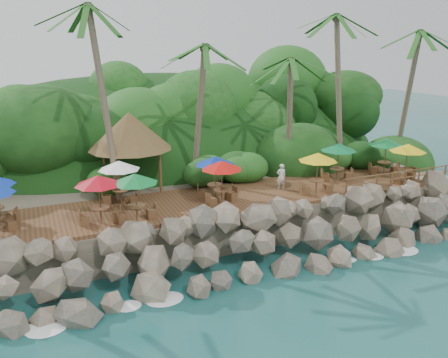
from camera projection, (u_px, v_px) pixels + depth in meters
name	position (u px, v px, depth m)	size (l,w,h in m)	color
ground	(274.00, 281.00, 21.86)	(140.00, 140.00, 0.00)	#19514F
land_base	(173.00, 174.00, 35.67)	(32.00, 25.20, 2.10)	gray
jungle_hill	(149.00, 165.00, 42.58)	(44.80, 28.00, 15.40)	#143811
seawall	(255.00, 243.00, 23.29)	(29.00, 4.00, 2.30)	gray
terrace	(224.00, 199.00, 26.52)	(26.00, 5.00, 0.20)	brown
jungle_foliage	(177.00, 191.00, 35.08)	(44.00, 16.00, 12.00)	#143811
foam_line	(271.00, 278.00, 22.11)	(25.20, 0.80, 0.06)	white
palms	(230.00, 24.00, 27.06)	(36.71, 6.83, 12.78)	brown
palapa	(129.00, 131.00, 27.34)	(4.95, 4.95, 4.60)	brown
dining_clusters	(218.00, 166.00, 25.32)	(25.85, 5.05, 2.44)	brown
railing	(399.00, 178.00, 28.21)	(8.30, 0.10, 1.00)	brown
waiter	(281.00, 176.00, 27.82)	(0.57, 0.37, 1.56)	white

